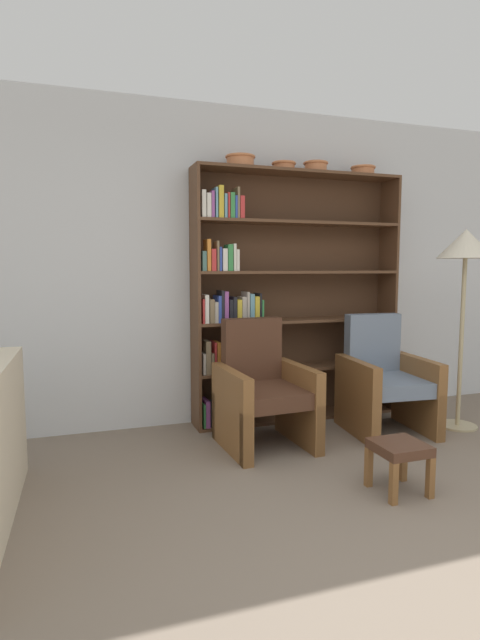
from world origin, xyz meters
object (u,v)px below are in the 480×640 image
at_px(bookshelf, 279,300).
at_px(bowl_brass, 240,161).
at_px(bowl_copper, 363,170).
at_px(bowl_cream, 284,166).
at_px(bowl_stoneware, 316,167).
at_px(armchair_leather, 263,392).
at_px(floor_lamp, 465,253).
at_px(footstool, 399,453).
at_px(armchair_cushioned, 384,382).

distance_m(bookshelf, bowl_brass, 1.23).
bearing_deg(bowl_copper, bowl_cream, -180.00).
distance_m(bowl_stoneware, armchair_leather, 2.04).
distance_m(bookshelf, bowl_copper, 1.42).
distance_m(bowl_brass, bowl_stoneware, 0.70).
xyz_separation_m(bookshelf, bowl_brass, (-0.37, -0.02, 1.17)).
bearing_deg(armchair_leather, floor_lamp, 172.61).
bearing_deg(bowl_copper, footstool, -113.63).
xyz_separation_m(armchair_leather, floor_lamp, (1.75, -0.14, 1.07)).
xyz_separation_m(armchair_leather, armchair_cushioned, (1.09, -0.00, 0.00)).
bearing_deg(bookshelf, bowl_brass, -176.84).
height_order(floor_lamp, footstool, floor_lamp).
bearing_deg(floor_lamp, bowl_copper, 129.47).
bearing_deg(bowl_stoneware, floor_lamp, -33.38).
xyz_separation_m(armchair_cushioned, floor_lamp, (0.66, -0.14, 1.07)).
xyz_separation_m(armchair_cushioned, footstool, (-0.61, -1.04, -0.17)).
height_order(bowl_copper, armchair_leather, bowl_copper).
distance_m(bowl_stoneware, floor_lamp, 1.47).
relative_size(bowl_brass, bowl_copper, 1.12).
relative_size(bowl_cream, bowl_stoneware, 0.97).
distance_m(bowl_cream, armchair_leather, 1.95).
bearing_deg(bowl_brass, bookshelf, 3.16).
xyz_separation_m(bowl_brass, floor_lamp, (1.75, -0.69, -0.77)).
bearing_deg(bowl_brass, armchair_cushioned, -26.73).
height_order(bowl_brass, bowl_copper, bowl_brass).
distance_m(armchair_cushioned, floor_lamp, 1.27).
xyz_separation_m(bowl_copper, footstool, (-0.70, -1.59, -2.00)).
distance_m(bowl_cream, floor_lamp, 1.69).
distance_m(bowl_cream, armchair_cushioned, 2.03).
xyz_separation_m(bowl_stoneware, armchair_cushioned, (0.39, -0.55, -1.84)).
height_order(armchair_cushioned, floor_lamp, floor_lamp).
bearing_deg(bookshelf, bowl_copper, -1.43).
height_order(bookshelf, bowl_brass, bowl_brass).
height_order(bowl_stoneware, armchair_cushioned, bowl_stoneware).
distance_m(bookshelf, floor_lamp, 1.60).
distance_m(bookshelf, armchair_leather, 0.95).
height_order(armchair_leather, armchair_cushioned, same).
bearing_deg(bowl_copper, armchair_leather, -155.11).
relative_size(bowl_stoneware, floor_lamp, 0.13).
bearing_deg(bookshelf, armchair_leather, -123.08).
bearing_deg(floor_lamp, bookshelf, 152.78).
height_order(bowl_brass, bowl_stoneware, bowl_brass).
bearing_deg(armchair_leather, bowl_copper, -157.91).
bearing_deg(bowl_brass, floor_lamp, -21.53).
bearing_deg(bowl_brass, armchair_leather, -90.31).
relative_size(bowl_stoneware, armchair_leather, 0.23).
bearing_deg(bookshelf, armchair_cushioned, -38.24).
xyz_separation_m(bowl_brass, armchair_leather, (-0.00, -0.55, -1.84)).
height_order(bookshelf, armchair_leather, bookshelf).
relative_size(bowl_brass, armchair_cushioned, 0.26).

